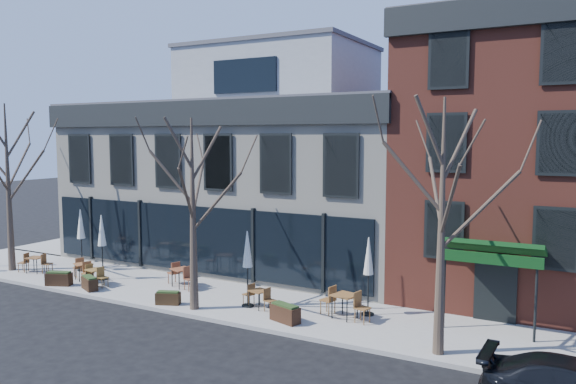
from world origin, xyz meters
The scene contains 22 objects.
ground centered at (0.00, 0.00, 0.00)m, with size 120.00×120.00×0.00m, color black.
sidewalk_front centered at (3.25, -2.15, 0.07)m, with size 33.50×4.70×0.15m, color gray.
sidewalk_side centered at (-11.25, 6.00, 0.07)m, with size 4.50×12.00×0.15m, color gray.
corner_building centered at (0.07, 5.07, 4.72)m, with size 18.39×10.39×11.10m.
red_brick_building centered at (13.00, 4.98, 5.64)m, with size 8.20×11.78×11.18m.
tree_corner centered at (-8.49, -3.20, 4.25)m, with size 3.93×3.98×7.92m.
tree_mid centered at (3.01, -3.90, 3.79)m, with size 3.50×3.55×7.04m.
tree_right centered at (12.01, -3.90, 4.02)m, with size 3.72×3.77×7.48m.
cafe_set_0 centered at (-7.09, -3.00, 0.61)m, with size 1.74×0.91×0.89m.
cafe_set_1 centered at (-3.99, -2.88, 0.62)m, with size 1.75×1.05×0.91m.
cafe_set_2 centered at (-2.86, -3.26, 0.58)m, with size 1.64×0.74×0.84m.
cafe_set_3 centered at (0.63, -1.72, 0.65)m, with size 1.88×1.09×0.97m.
cafe_set_4 centered at (5.07, -2.68, 0.58)m, with size 1.63×0.82×0.83m.
cafe_set_5 centered at (8.32, -2.24, 0.69)m, with size 2.04×0.94×1.04m.
umbrella_0 centered at (-5.45, -1.67, 2.22)m, with size 0.47×0.47×2.94m.
umbrella_1 centered at (-3.30, -2.40, 2.20)m, with size 0.46×0.46×2.90m.
umbrella_3 centered at (4.58, -2.69, 2.17)m, with size 0.46×0.46×2.87m.
umbrella_4 centered at (8.91, -1.49, 2.13)m, with size 0.45×0.45×2.81m.
planter_0 centered at (-4.18, -4.05, 0.45)m, with size 1.15×0.81×0.60m.
planter_1 centered at (-2.49, -3.89, 0.43)m, with size 1.08×0.78×0.56m.
planter_2 centered at (1.78, -3.94, 0.40)m, with size 0.98×0.69×0.51m.
planter_3 centered at (6.67, -3.58, 0.46)m, with size 1.21×0.77×0.63m.
Camera 1 is at (15.76, -20.05, 6.50)m, focal length 35.00 mm.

